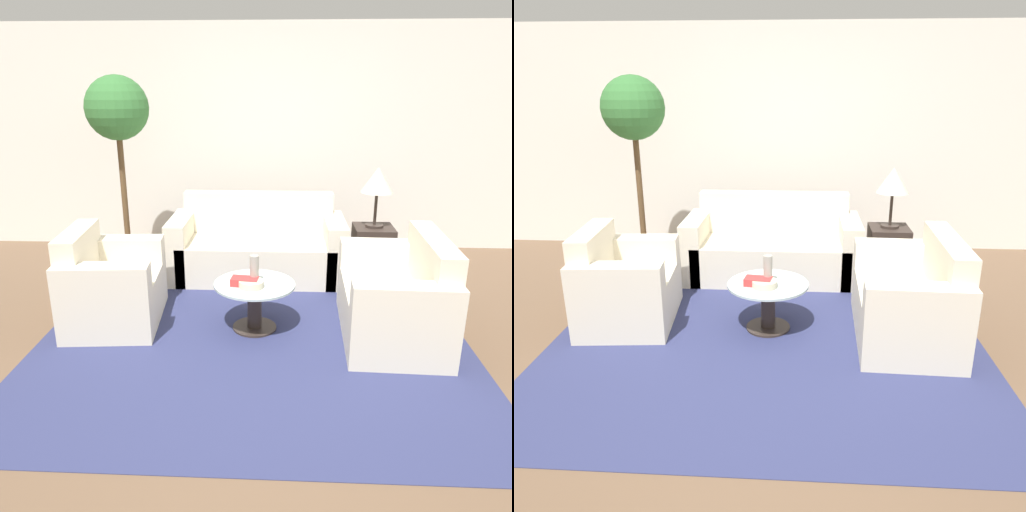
# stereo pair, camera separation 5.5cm
# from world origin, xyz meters

# --- Properties ---
(ground_plane) EXTENTS (14.00, 14.00, 0.00)m
(ground_plane) POSITION_xyz_m (0.00, 0.00, 0.00)
(ground_plane) COLOR brown
(wall_back) EXTENTS (10.00, 0.06, 2.60)m
(wall_back) POSITION_xyz_m (0.00, 2.99, 1.30)
(wall_back) COLOR white
(wall_back) RESTS_ON ground_plane
(rug) EXTENTS (3.36, 3.37, 0.01)m
(rug) POSITION_xyz_m (-0.14, 0.66, 0.00)
(rug) COLOR navy
(rug) RESTS_ON ground_plane
(sofa_main) EXTENTS (1.78, 0.79, 0.84)m
(sofa_main) POSITION_xyz_m (-0.18, 1.92, 0.28)
(sofa_main) COLOR beige
(sofa_main) RESTS_ON ground_plane
(armchair) EXTENTS (0.80, 0.99, 0.81)m
(armchair) POSITION_xyz_m (-1.38, 0.75, 0.29)
(armchair) COLOR beige
(armchair) RESTS_ON ground_plane
(loveseat) EXTENTS (0.79, 1.24, 0.82)m
(loveseat) POSITION_xyz_m (1.02, 0.61, 0.28)
(loveseat) COLOR beige
(loveseat) RESTS_ON ground_plane
(coffee_table) EXTENTS (0.66, 0.66, 0.40)m
(coffee_table) POSITION_xyz_m (-0.14, 0.66, 0.26)
(coffee_table) COLOR #332823
(coffee_table) RESTS_ON ground_plane
(side_table) EXTENTS (0.39, 0.39, 0.58)m
(side_table) POSITION_xyz_m (1.00, 1.79, 0.29)
(side_table) COLOR #332823
(side_table) RESTS_ON ground_plane
(table_lamp) EXTENTS (0.32, 0.32, 0.59)m
(table_lamp) POSITION_xyz_m (1.00, 1.79, 1.03)
(table_lamp) COLOR #332823
(table_lamp) RESTS_ON side_table
(potted_plant) EXTENTS (0.63, 0.63, 2.02)m
(potted_plant) POSITION_xyz_m (-1.56, 1.95, 1.39)
(potted_plant) COLOR brown
(potted_plant) RESTS_ON ground_plane
(vase) EXTENTS (0.07, 0.07, 0.23)m
(vase) POSITION_xyz_m (-0.14, 0.67, 0.52)
(vase) COLOR #9E998E
(vase) RESTS_ON coffee_table
(bowl) EXTENTS (0.20, 0.20, 0.05)m
(bowl) POSITION_xyz_m (-0.16, 0.58, 0.43)
(bowl) COLOR beige
(bowl) RESTS_ON coffee_table
(book_stack) EXTENTS (0.23, 0.15, 0.06)m
(book_stack) POSITION_xyz_m (-0.22, 0.62, 0.43)
(book_stack) COLOR #BC3333
(book_stack) RESTS_ON coffee_table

